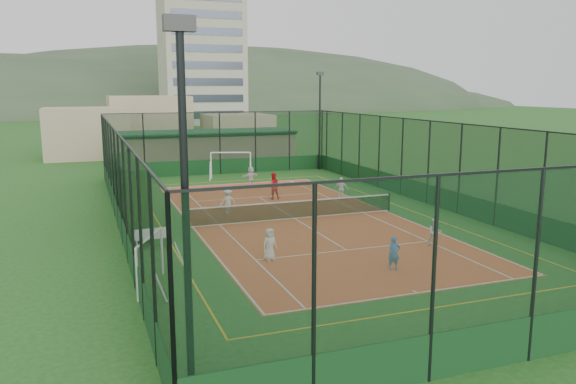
# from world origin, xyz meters

# --- Properties ---
(ground) EXTENTS (300.00, 300.00, 0.00)m
(ground) POSITION_xyz_m (0.00, 0.00, 0.00)
(ground) COLOR #20521C
(ground) RESTS_ON ground
(court_slab) EXTENTS (11.17, 23.97, 0.01)m
(court_slab) POSITION_xyz_m (0.00, 0.00, 0.01)
(court_slab) COLOR #C3462B
(court_slab) RESTS_ON ground
(tennis_net) EXTENTS (11.67, 0.12, 1.06)m
(tennis_net) POSITION_xyz_m (0.00, 0.00, 0.53)
(tennis_net) COLOR black
(tennis_net) RESTS_ON ground
(perimeter_fence) EXTENTS (18.12, 34.12, 5.00)m
(perimeter_fence) POSITION_xyz_m (0.00, 0.00, 2.50)
(perimeter_fence) COLOR black
(perimeter_fence) RESTS_ON ground
(floodlight_sw) EXTENTS (0.60, 0.26, 8.25)m
(floodlight_sw) POSITION_xyz_m (-8.60, -16.60, 4.12)
(floodlight_sw) COLOR black
(floodlight_sw) RESTS_ON ground
(floodlight_ne) EXTENTS (0.60, 0.26, 8.25)m
(floodlight_ne) POSITION_xyz_m (8.60, 16.60, 4.12)
(floodlight_ne) COLOR black
(floodlight_ne) RESTS_ON ground
(clubhouse) EXTENTS (15.20, 7.20, 3.15)m
(clubhouse) POSITION_xyz_m (0.00, 22.00, 1.57)
(clubhouse) COLOR tan
(clubhouse) RESTS_ON ground
(apartment_tower) EXTENTS (15.00, 12.00, 30.00)m
(apartment_tower) POSITION_xyz_m (12.00, 82.00, 15.00)
(apartment_tower) COLOR beige
(apartment_tower) RESTS_ON ground
(distant_hills) EXTENTS (200.00, 60.00, 24.00)m
(distant_hills) POSITION_xyz_m (0.00, 150.00, 0.00)
(distant_hills) COLOR #384C33
(distant_hills) RESTS_ON ground
(hedge_left) EXTENTS (1.15, 7.65, 3.35)m
(hedge_left) POSITION_xyz_m (-8.30, 1.40, 1.67)
(hedge_left) COLOR black
(hedge_left) RESTS_ON ground
(white_bench) EXTENTS (1.66, 0.58, 0.92)m
(white_bench) POSITION_xyz_m (-7.80, -2.96, 0.46)
(white_bench) COLOR white
(white_bench) RESTS_ON ground
(futsal_goal_near) EXTENTS (2.88, 1.91, 1.81)m
(futsal_goal_near) POSITION_xyz_m (-8.47, -8.12, 0.90)
(futsal_goal_near) COLOR white
(futsal_goal_near) RESTS_ON ground
(futsal_goal_far) EXTENTS (3.27, 1.84, 2.03)m
(futsal_goal_far) POSITION_xyz_m (0.20, 14.35, 1.01)
(futsal_goal_far) COLOR white
(futsal_goal_far) RESTS_ON ground
(child_near_left) EXTENTS (0.74, 0.57, 1.33)m
(child_near_left) POSITION_xyz_m (-3.56, -6.60, 0.68)
(child_near_left) COLOR white
(child_near_left) RESTS_ON court_slab
(child_near_mid) EXTENTS (0.53, 0.40, 1.30)m
(child_near_mid) POSITION_xyz_m (0.54, -9.40, 0.66)
(child_near_mid) COLOR #436FBE
(child_near_mid) RESTS_ON court_slab
(child_near_right) EXTENTS (0.73, 0.66, 1.23)m
(child_near_right) POSITION_xyz_m (3.94, -7.13, 0.63)
(child_near_right) COLOR silver
(child_near_right) RESTS_ON court_slab
(child_far_left) EXTENTS (0.96, 0.60, 1.44)m
(child_far_left) POSITION_xyz_m (-3.07, 2.33, 0.73)
(child_far_left) COLOR white
(child_far_left) RESTS_ON court_slab
(child_far_right) EXTENTS (0.90, 0.75, 1.44)m
(child_far_right) POSITION_xyz_m (4.51, 3.63, 0.73)
(child_far_right) COLOR white
(child_far_right) RESTS_ON court_slab
(child_far_back) EXTENTS (1.41, 0.78, 1.45)m
(child_far_back) POSITION_xyz_m (0.58, 10.19, 0.74)
(child_far_back) COLOR silver
(child_far_back) RESTS_ON court_slab
(coach) EXTENTS (0.83, 0.66, 1.67)m
(coach) POSITION_xyz_m (0.65, 5.46, 0.84)
(coach) COLOR red
(coach) RESTS_ON court_slab
(tennis_balls) EXTENTS (2.62, 1.50, 0.07)m
(tennis_balls) POSITION_xyz_m (0.59, 1.29, 0.04)
(tennis_balls) COLOR #CCE033
(tennis_balls) RESTS_ON court_slab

